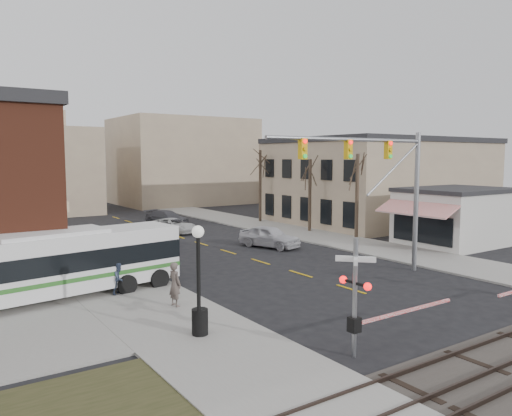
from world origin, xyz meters
The scene contains 19 objects.
ground centered at (0.00, 0.00, 0.00)m, with size 160.00×160.00×0.00m, color black.
sidewalk_west centered at (-9.50, 20.00, 0.06)m, with size 5.00×60.00×0.12m, color gray.
sidewalk_east centered at (9.50, 20.00, 0.06)m, with size 5.00×60.00×0.12m, color gray.
tan_building centered at (22.00, 20.00, 4.26)m, with size 20.30×15.30×8.50m.
awning_shop centered at (15.97, 7.00, 2.16)m, with size 9.74×6.20×4.30m.
tree_east_a centered at (10.50, 12.00, 3.50)m, with size 0.28×0.28×6.75m.
tree_east_b centered at (10.80, 18.00, 3.27)m, with size 0.28×0.28×6.30m.
tree_east_c centered at (11.00, 26.00, 3.72)m, with size 0.28×0.28×7.20m.
transit_bus centered at (-12.81, 8.14, 1.75)m, with size 12.25×4.26×3.09m.
traffic_signal_mast centered at (3.19, 3.00, 5.78)m, with size 10.79×0.30×8.00m.
rr_crossing_west centered at (-5.59, -4.18, 1.97)m, with size 5.60×1.36×4.00m.
street_lamp centered at (-9.55, 0.06, 3.05)m, with size 0.44×0.44×4.07m.
trash_bin centered at (-9.42, 0.25, 0.60)m, with size 0.60×0.60×0.96m, color black.
car_a centered at (3.47, 13.86, 0.80)m, with size 1.90×4.72×1.61m, color #B9B8BD.
car_b centered at (-3.99, 19.06, 0.83)m, with size 1.76×5.04×1.66m, color #1E1C47.
car_c centered at (0.53, 24.26, 0.64)m, with size 2.13×4.61×1.28m, color #BABABA.
car_d centered at (2.31, 29.46, 0.70)m, with size 1.96×4.83×1.40m, color #3C3C41.
pedestrian_near centered at (-8.66, 4.01, 1.09)m, with size 0.71×0.47×1.95m, color #594D47.
pedestrian_far centered at (-10.05, 7.25, 0.88)m, with size 0.74×0.58×1.52m, color #34415C.
Camera 1 is at (-17.65, -15.58, 6.59)m, focal length 35.00 mm.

